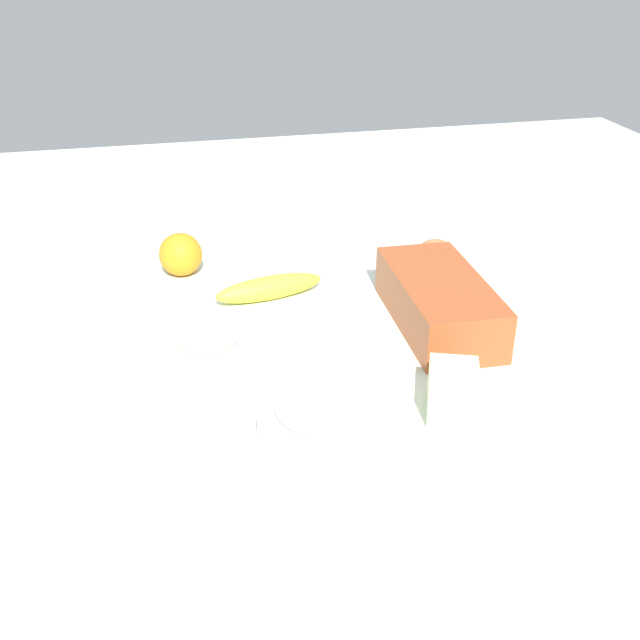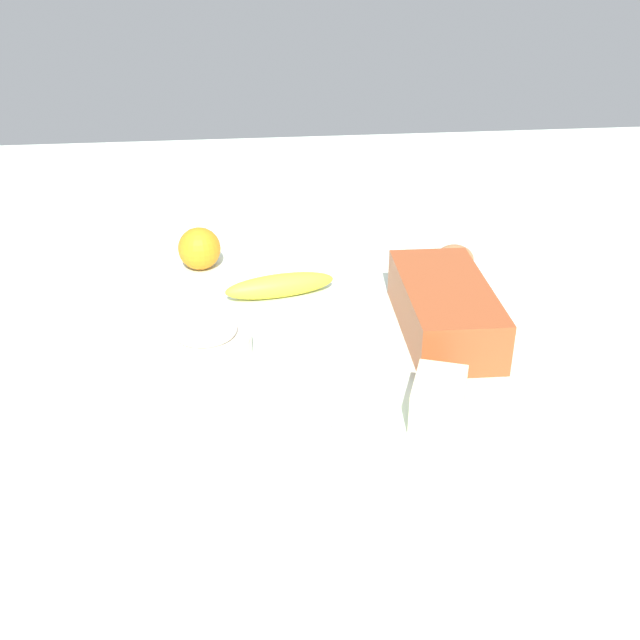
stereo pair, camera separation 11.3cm
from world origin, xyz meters
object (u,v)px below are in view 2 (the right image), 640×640
at_px(butter_block, 439,400).
at_px(egg_near_butter, 455,258).
at_px(loaf_pan, 445,307).
at_px(banana, 280,286).
at_px(flour_bowl, 206,340).
at_px(orange_fruit, 199,249).
at_px(sugar_bowl, 298,419).

distance_m(butter_block, egg_near_butter, 0.47).
distance_m(loaf_pan, banana, 0.29).
height_order(loaf_pan, flour_bowl, loaf_pan).
xyz_separation_m(orange_fruit, butter_block, (0.51, 0.32, -0.01)).
xyz_separation_m(flour_bowl, egg_near_butter, (-0.26, 0.45, -0.00)).
xyz_separation_m(loaf_pan, butter_block, (0.23, -0.07, -0.01)).
bearing_deg(flour_bowl, sugar_bowl, 28.95).
bearing_deg(butter_block, orange_fruit, -148.12).
bearing_deg(banana, flour_bowl, -32.54).
relative_size(loaf_pan, egg_near_butter, 4.17).
bearing_deg(egg_near_butter, banana, -78.12).
distance_m(flour_bowl, sugar_bowl, 0.24).
height_order(sugar_bowl, banana, sugar_bowl).
xyz_separation_m(sugar_bowl, orange_fruit, (-0.53, -0.13, 0.01)).
xyz_separation_m(sugar_bowl, butter_block, (-0.02, 0.18, -0.00)).
bearing_deg(sugar_bowl, banana, 179.49).
bearing_deg(butter_block, sugar_bowl, -82.82).
xyz_separation_m(loaf_pan, flour_bowl, (0.04, -0.37, -0.01)).
height_order(loaf_pan, butter_block, loaf_pan).
relative_size(loaf_pan, orange_fruit, 3.65).
bearing_deg(flour_bowl, butter_block, 57.81).
bearing_deg(sugar_bowl, egg_near_butter, 145.10).
distance_m(banana, egg_near_butter, 0.33).
bearing_deg(butter_block, loaf_pan, 163.75).
xyz_separation_m(banana, butter_block, (0.38, 0.18, 0.01)).
relative_size(banana, butter_block, 2.11).
distance_m(banana, butter_block, 0.42).
bearing_deg(flour_bowl, orange_fruit, -176.89).
xyz_separation_m(sugar_bowl, egg_near_butter, (-0.47, 0.33, -0.01)).
height_order(sugar_bowl, butter_block, sugar_bowl).
height_order(flour_bowl, sugar_bowl, sugar_bowl).
height_order(flour_bowl, orange_fruit, orange_fruit).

